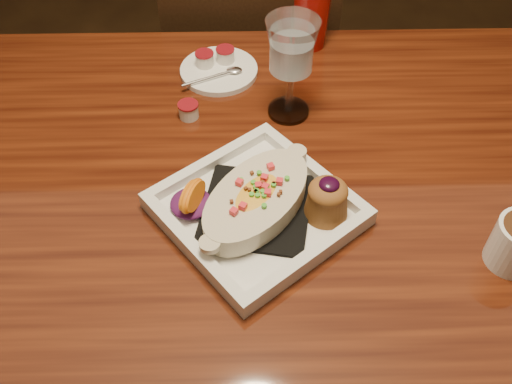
{
  "coord_description": "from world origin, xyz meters",
  "views": [
    {
      "loc": [
        -0.01,
        -0.62,
        1.44
      ],
      "look_at": [
        0.0,
        -0.03,
        0.77
      ],
      "focal_mm": 40.0,
      "sensor_mm": 36.0,
      "label": 1
    }
  ],
  "objects_px": {
    "chair_far": "(250,73)",
    "red_tumbler": "(311,17)",
    "plate": "(263,204)",
    "saucer": "(217,68)",
    "table": "(255,223)",
    "goblet": "(292,52)"
  },
  "relations": [
    {
      "from": "chair_far",
      "to": "plate",
      "type": "xyz_separation_m",
      "value": [
        0.01,
        -0.69,
        0.27
      ]
    },
    {
      "from": "goblet",
      "to": "red_tumbler",
      "type": "xyz_separation_m",
      "value": [
        0.06,
        0.22,
        -0.07
      ]
    },
    {
      "from": "plate",
      "to": "red_tumbler",
      "type": "xyz_separation_m",
      "value": [
        0.11,
        0.46,
        0.04
      ]
    },
    {
      "from": "saucer",
      "to": "red_tumbler",
      "type": "distance_m",
      "value": 0.22
    },
    {
      "from": "table",
      "to": "goblet",
      "type": "height_order",
      "value": "goblet"
    },
    {
      "from": "table",
      "to": "goblet",
      "type": "relative_size",
      "value": 7.91
    },
    {
      "from": "table",
      "to": "saucer",
      "type": "bearing_deg",
      "value": 102.45
    },
    {
      "from": "plate",
      "to": "table",
      "type": "bearing_deg",
      "value": 61.67
    },
    {
      "from": "goblet",
      "to": "red_tumbler",
      "type": "distance_m",
      "value": 0.24
    },
    {
      "from": "plate",
      "to": "red_tumbler",
      "type": "distance_m",
      "value": 0.48
    },
    {
      "from": "table",
      "to": "plate",
      "type": "xyz_separation_m",
      "value": [
        0.01,
        -0.06,
        0.12
      ]
    },
    {
      "from": "chair_far",
      "to": "saucer",
      "type": "height_order",
      "value": "chair_far"
    },
    {
      "from": "saucer",
      "to": "red_tumbler",
      "type": "height_order",
      "value": "red_tumbler"
    },
    {
      "from": "chair_far",
      "to": "saucer",
      "type": "relative_size",
      "value": 6.08
    },
    {
      "from": "chair_far",
      "to": "saucer",
      "type": "distance_m",
      "value": 0.42
    },
    {
      "from": "table",
      "to": "red_tumbler",
      "type": "distance_m",
      "value": 0.45
    },
    {
      "from": "table",
      "to": "saucer",
      "type": "height_order",
      "value": "saucer"
    },
    {
      "from": "red_tumbler",
      "to": "saucer",
      "type": "bearing_deg",
      "value": -153.39
    },
    {
      "from": "table",
      "to": "chair_far",
      "type": "bearing_deg",
      "value": 90.0
    },
    {
      "from": "chair_far",
      "to": "saucer",
      "type": "bearing_deg",
      "value": 78.27
    },
    {
      "from": "table",
      "to": "goblet",
      "type": "bearing_deg",
      "value": 70.07
    },
    {
      "from": "chair_far",
      "to": "red_tumbler",
      "type": "distance_m",
      "value": 0.4
    }
  ]
}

